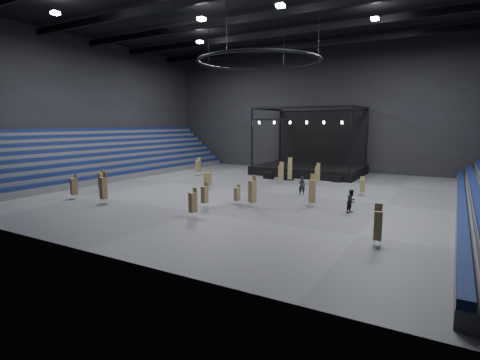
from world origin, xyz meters
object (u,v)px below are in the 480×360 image
Objects in this scene: chair_stack_6 at (103,188)px; chair_stack_4 at (193,202)px; chair_stack_0 at (318,174)px; chair_stack_1 at (198,166)px; chair_stack_8 at (209,178)px; chair_stack_15 at (378,225)px; chair_stack_12 at (252,191)px; man_center at (302,186)px; chair_stack_11 at (206,178)px; chair_stack_10 at (205,194)px; flight_case_mid at (288,177)px; flight_case_left at (269,175)px; chair_stack_7 at (101,180)px; chair_stack_9 at (290,170)px; chair_stack_2 at (363,185)px; stage at (311,163)px; chair_stack_3 at (281,173)px; chair_stack_5 at (237,194)px; crew_member at (351,201)px; flight_case_right at (337,179)px; chair_stack_14 at (74,186)px; chair_stack_13 at (312,190)px.

chair_stack_4 is at bearing 8.33° from chair_stack_6.
chair_stack_0 reaches higher than chair_stack_1.
chair_stack_8 is 22.40m from chair_stack_15.
chair_stack_12 reaches higher than chair_stack_0.
chair_stack_12 reaches higher than man_center.
chair_stack_0 is 12.71m from chair_stack_11.
chair_stack_12 is at bearing -41.39° from chair_stack_8.
flight_case_mid is at bearing 99.90° from chair_stack_10.
chair_stack_8 is (-2.58, -9.63, 0.65)m from flight_case_left.
chair_stack_9 reaches higher than chair_stack_7.
chair_stack_2 is at bearing 47.31° from chair_stack_6.
stage reaches higher than chair_stack_3.
chair_stack_10 is at bearing -112.92° from chair_stack_5.
chair_stack_7 is (-4.93, 3.88, -0.21)m from chair_stack_6.
chair_stack_2 is 12.14m from chair_stack_12.
crew_member is (19.67, 7.46, -0.49)m from chair_stack_6.
chair_stack_2 reaches higher than chair_stack_11.
flight_case_mid is 1.16× the size of flight_case_right.
chair_stack_9 reaches higher than chair_stack_12.
chair_stack_5 is at bearing 14.72° from chair_stack_7.
chair_stack_14 reaches higher than crew_member.
chair_stack_8 reaches higher than crew_member.
flight_case_mid is at bearing 54.99° from crew_member.
chair_stack_5 reaches higher than flight_case_mid.
chair_stack_3 is 0.92× the size of chair_stack_6.
chair_stack_9 is (6.08, 8.10, 0.43)m from chair_stack_8.
chair_stack_13 is at bearing 33.80° from chair_stack_6.
chair_stack_12 is at bearing 88.07° from chair_stack_4.
chair_stack_0 is 1.35× the size of chair_stack_2.
chair_stack_10 is 1.15× the size of chair_stack_11.
stage is at bearing 65.22° from chair_stack_8.
flight_case_mid is 3.43m from chair_stack_3.
chair_stack_6 reaches higher than chair_stack_7.
chair_stack_2 is at bearing -57.73° from flight_case_right.
chair_stack_10 is at bearing -114.77° from chair_stack_9.
chair_stack_1 is (-17.93, -3.58, 0.91)m from flight_case_right.
flight_case_right is at bearing 97.32° from chair_stack_15.
chair_stack_13 reaches higher than chair_stack_11.
chair_stack_12 is (8.49, -5.87, 0.31)m from chair_stack_8.
chair_stack_3 is at bearing 52.48° from chair_stack_7.
chair_stack_14 is at bearing -68.41° from chair_stack_7.
flight_case_mid is 4.68m from chair_stack_0.
chair_stack_7 reaches higher than chair_stack_8.
flight_case_left is 21.09m from chair_stack_4.
man_center is 1.00× the size of crew_member.
chair_stack_0 is at bearing -115.33° from flight_case_right.
chair_stack_5 is at bearing -89.79° from chair_stack_3.
chair_stack_15 is (27.87, -3.88, 0.04)m from chair_stack_7.
chair_stack_7 is 20.47m from man_center.
chair_stack_10 reaches higher than chair_stack_11.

